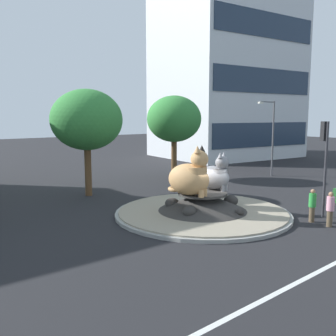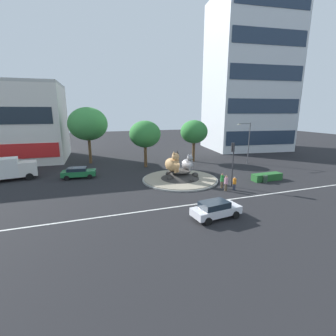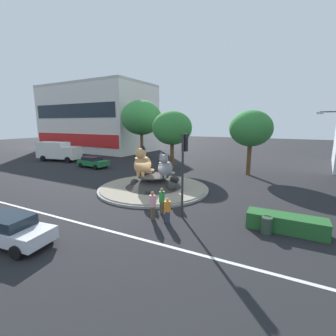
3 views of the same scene
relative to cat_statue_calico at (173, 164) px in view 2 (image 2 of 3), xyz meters
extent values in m
plane|color=black|center=(1.04, 0.14, -2.28)|extent=(160.00, 160.00, 0.00)
cube|color=silver|center=(1.04, -8.04, -2.28)|extent=(112.00, 0.20, 0.01)
cylinder|color=gray|center=(1.04, 0.14, -2.19)|extent=(9.78, 9.78, 0.18)
cylinder|color=gray|center=(1.04, 0.14, -2.06)|extent=(9.39, 9.39, 0.08)
cone|color=#33302D|center=(1.04, 0.14, -1.51)|extent=(4.97, 4.97, 1.03)
cylinder|color=#33302D|center=(1.04, 0.14, -1.05)|extent=(2.73, 2.73, 0.12)
ellipsoid|color=#33302D|center=(3.04, -0.22, -1.69)|extent=(0.82, 0.87, 0.66)
ellipsoid|color=#33302D|center=(2.19, 2.09, -1.66)|extent=(0.90, 0.65, 0.72)
ellipsoid|color=#33302D|center=(-0.06, 1.47, -1.70)|extent=(0.80, 0.82, 0.64)
ellipsoid|color=#33302D|center=(-0.54, -0.50, -1.69)|extent=(0.81, 0.73, 0.65)
ellipsoid|color=#33302D|center=(1.77, -1.95, -1.81)|extent=(0.52, 0.42, 0.42)
ellipsoid|color=tan|center=(-0.05, 0.12, -0.14)|extent=(2.17, 2.70, 1.70)
cylinder|color=tan|center=(0.10, -0.33, 0.05)|extent=(1.41, 1.41, 1.07)
sphere|color=tan|center=(0.16, -0.49, 0.98)|extent=(0.94, 0.94, 0.94)
torus|color=tan|center=(0.00, 1.15, -0.82)|extent=(1.10, 1.10, 0.21)
cone|color=black|center=(0.40, -0.40, 1.53)|extent=(0.49, 0.49, 0.38)
cone|color=tan|center=(-0.09, -0.57, 1.53)|extent=(0.49, 0.49, 0.38)
cylinder|color=tan|center=(0.41, -0.63, -0.78)|extent=(0.30, 0.30, 0.43)
cylinder|color=tan|center=(0.04, -0.75, -0.78)|extent=(0.30, 0.30, 0.43)
ellipsoid|color=gray|center=(2.14, 0.34, -0.30)|extent=(1.61, 2.13, 1.38)
cylinder|color=gray|center=(2.22, -0.04, -0.14)|extent=(1.08, 1.08, 0.87)
sphere|color=gray|center=(2.25, -0.17, 0.61)|extent=(0.76, 0.76, 0.76)
torus|color=gray|center=(2.27, 1.16, -0.85)|extent=(0.81, 0.81, 0.17)
cone|color=gray|center=(2.46, -0.12, 1.05)|extent=(0.37, 0.37, 0.31)
cone|color=gray|center=(2.05, -0.22, 1.05)|extent=(0.37, 0.37, 0.31)
cylinder|color=gray|center=(2.44, -0.30, -0.82)|extent=(0.24, 0.24, 0.35)
cylinder|color=gray|center=(2.14, -0.37, -0.82)|extent=(0.24, 0.24, 0.35)
cylinder|color=#2D2D33|center=(5.81, -4.43, 0.33)|extent=(0.14, 0.14, 5.23)
cube|color=black|center=(5.84, -4.22, 2.42)|extent=(0.35, 0.29, 1.05)
sphere|color=red|center=(5.86, -4.14, 2.73)|extent=(0.18, 0.18, 0.18)
sphere|color=#392706|center=(5.86, -4.14, 2.42)|extent=(0.18, 0.18, 0.18)
sphere|color=black|center=(5.86, -4.14, 2.10)|extent=(0.18, 0.18, 0.18)
cube|color=silver|center=(25.74, 20.44, 13.93)|extent=(18.66, 15.86, 32.42)
cube|color=#233347|center=(24.87, 13.53, 0.96)|extent=(15.93, 2.10, 2.95)
cube|color=#233347|center=(24.87, 13.53, 7.44)|extent=(15.93, 2.10, 2.95)
cube|color=#233347|center=(24.87, 13.53, 13.93)|extent=(15.93, 2.10, 2.95)
cube|color=#233347|center=(24.87, 13.53, 20.41)|extent=(15.93, 2.10, 2.95)
cube|color=#235B28|center=(11.68, -3.63, -1.83)|extent=(4.05, 1.20, 0.90)
cylinder|color=brown|center=(-9.68, 14.73, -0.23)|extent=(0.48, 0.48, 4.11)
ellipsoid|color=#3D8E42|center=(-9.68, 14.73, 4.40)|extent=(6.42, 6.42, 5.46)
cylinder|color=brown|center=(-1.38, 8.92, -0.63)|extent=(0.47, 0.47, 3.30)
ellipsoid|color=#337F38|center=(-1.38, 8.92, 2.98)|extent=(4.89, 4.89, 4.15)
cylinder|color=brown|center=(7.68, 10.30, -0.59)|extent=(0.48, 0.48, 3.39)
ellipsoid|color=#337F38|center=(7.68, 10.30, 2.98)|extent=(4.69, 4.69, 3.99)
cylinder|color=#4C4C51|center=(15.85, 5.88, 1.15)|extent=(0.16, 0.16, 6.85)
cylinder|color=#4C4C51|center=(14.70, 5.78, 4.47)|extent=(2.31, 0.31, 0.10)
cube|color=silver|center=(13.55, 5.68, 4.37)|extent=(0.50, 0.24, 0.16)
cylinder|color=brown|center=(4.42, -4.55, -1.87)|extent=(0.28, 0.28, 0.81)
cylinder|color=#288C38|center=(4.42, -4.55, -1.11)|extent=(0.37, 0.37, 0.71)
sphere|color=#936B4C|center=(4.42, -4.55, -0.64)|extent=(0.23, 0.23, 0.23)
cylinder|color=#33384C|center=(5.38, -5.63, -1.92)|extent=(0.29, 0.29, 0.72)
cylinder|color=orange|center=(5.38, -5.63, -1.25)|extent=(0.39, 0.39, 0.62)
sphere|color=tan|center=(5.38, -5.63, -0.84)|extent=(0.21, 0.21, 0.21)
cylinder|color=brown|center=(4.32, -5.57, -1.87)|extent=(0.28, 0.28, 0.83)
cylinder|color=pink|center=(4.32, -5.57, -1.10)|extent=(0.37, 0.37, 0.72)
sphere|color=#936B4C|center=(4.32, -5.57, -0.62)|extent=(0.24, 0.24, 0.24)
cube|color=#1E6B38|center=(-11.41, 5.52, -1.62)|extent=(4.49, 2.20, 0.68)
cube|color=#19232D|center=(-11.63, 5.54, -1.07)|extent=(2.57, 1.80, 0.43)
cylinder|color=black|center=(-9.90, 6.28, -1.96)|extent=(0.66, 0.28, 0.64)
cylinder|color=black|center=(-10.07, 4.49, -1.96)|extent=(0.66, 0.28, 0.64)
cylinder|color=black|center=(-12.75, 6.55, -1.96)|extent=(0.66, 0.28, 0.64)
cylinder|color=black|center=(-12.92, 4.75, -1.96)|extent=(0.66, 0.28, 0.64)
cube|color=silver|center=(-0.28, -11.31, -1.65)|extent=(4.37, 2.19, 0.63)
cube|color=#19232D|center=(-0.49, -11.33, -1.08)|extent=(2.51, 1.78, 0.51)
cylinder|color=black|center=(1.00, -10.29, -1.96)|extent=(0.66, 0.29, 0.64)
cylinder|color=black|center=(1.20, -12.00, -1.96)|extent=(0.66, 0.29, 0.64)
cylinder|color=black|center=(-1.75, -10.62, -1.96)|extent=(0.66, 0.29, 0.64)
cylinder|color=black|center=(-1.55, -12.32, -1.96)|extent=(0.66, 0.29, 0.64)
cube|color=silver|center=(-17.74, 7.61, -0.92)|extent=(2.41, 2.47, 1.82)
cylinder|color=black|center=(-17.85, 8.69, -1.83)|extent=(0.94, 0.44, 0.90)
cylinder|color=black|center=(-17.50, 6.56, -1.83)|extent=(0.94, 0.44, 0.90)
cylinder|color=#2D4233|center=(10.76, -4.39, -1.83)|extent=(0.56, 0.56, 0.90)
camera|label=1|loc=(-13.55, -14.37, 3.23)|focal=40.02mm
camera|label=2|loc=(-10.17, -27.58, 6.51)|focal=25.46mm
camera|label=3|loc=(11.33, -17.29, 3.61)|focal=24.96mm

